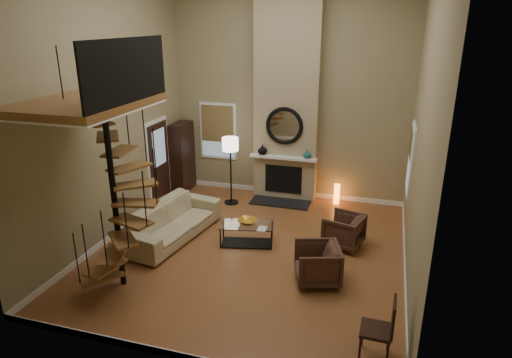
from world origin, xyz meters
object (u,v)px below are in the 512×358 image
(armchair_near, at_px, (347,231))
(floor_lamp, at_px, (230,150))
(hutch, at_px, (182,156))
(accent_lamp, at_px, (337,194))
(armchair_far, at_px, (321,264))
(coffee_table, at_px, (247,232))
(sofa, at_px, (172,220))
(side_chair, at_px, (383,326))

(armchair_near, distance_m, floor_lamp, 3.57)
(hutch, height_order, accent_lamp, hutch)
(armchair_far, xyz_separation_m, coffee_table, (-1.70, 0.97, -0.07))
(sofa, bearing_deg, armchair_far, -94.79)
(sofa, bearing_deg, side_chair, -110.63)
(sofa, relative_size, armchair_far, 3.19)
(floor_lamp, bearing_deg, hutch, 161.55)
(sofa, xyz_separation_m, armchair_near, (3.61, 0.63, -0.04))
(coffee_table, bearing_deg, sofa, -174.41)
(armchair_near, bearing_deg, sofa, -64.58)
(accent_lamp, bearing_deg, floor_lamp, -163.94)
(armchair_near, height_order, coffee_table, armchair_near)
(sofa, xyz_separation_m, accent_lamp, (3.13, 2.90, -0.15))
(accent_lamp, bearing_deg, hutch, -177.00)
(armchair_far, bearing_deg, side_chair, 15.05)
(floor_lamp, height_order, accent_lamp, floor_lamp)
(armchair_far, bearing_deg, coffee_table, -137.47)
(hutch, height_order, armchair_near, hutch)
(armchair_far, distance_m, coffee_table, 1.96)
(armchair_near, bearing_deg, coffee_table, -61.18)
(coffee_table, xyz_separation_m, floor_lamp, (-1.05, 2.00, 1.13))
(armchair_far, xyz_separation_m, side_chair, (1.09, -1.69, 0.17))
(coffee_table, xyz_separation_m, accent_lamp, (1.52, 2.74, -0.03))
(coffee_table, distance_m, accent_lamp, 3.14)
(hutch, xyz_separation_m, armchair_near, (4.61, -2.06, -0.60))
(hutch, bearing_deg, armchair_far, -39.03)
(armchair_near, xyz_separation_m, floor_lamp, (-3.04, 1.53, 1.06))
(side_chair, bearing_deg, armchair_far, 122.72)
(sofa, distance_m, floor_lamp, 2.46)
(sofa, relative_size, accent_lamp, 4.83)
(sofa, bearing_deg, coffee_table, -75.38)
(armchair_near, height_order, side_chair, side_chair)
(coffee_table, bearing_deg, hutch, 136.03)
(armchair_far, height_order, coffee_table, armchair_far)
(sofa, xyz_separation_m, floor_lamp, (0.56, 2.16, 1.02))
(coffee_table, relative_size, side_chair, 1.30)
(hutch, bearing_deg, sofa, -69.48)
(hutch, distance_m, armchair_near, 5.09)
(armchair_far, bearing_deg, floor_lamp, -154.95)
(hutch, distance_m, armchair_far, 5.59)
(hutch, bearing_deg, armchair_near, -24.03)
(armchair_near, relative_size, accent_lamp, 1.44)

